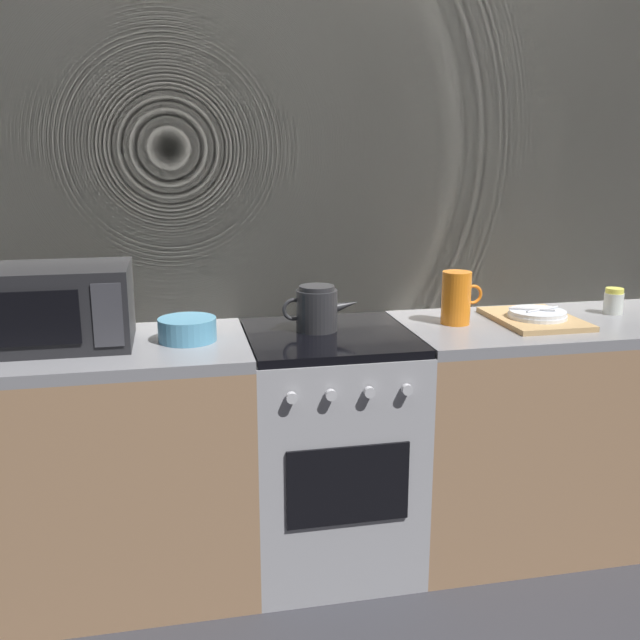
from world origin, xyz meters
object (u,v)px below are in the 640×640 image
(microwave, at_px, (60,306))
(kettle, at_px, (317,309))
(stove_unit, at_px, (329,449))
(dish_pile, at_px, (535,317))
(pitcher, at_px, (457,298))
(mixing_bowl, at_px, (187,329))
(spice_jar, at_px, (614,301))

(microwave, xyz_separation_m, kettle, (0.88, 0.02, -0.05))
(stove_unit, bearing_deg, dish_pile, 0.27)
(stove_unit, height_order, pitcher, pitcher)
(dish_pile, bearing_deg, pitcher, 173.03)
(kettle, bearing_deg, mixing_bowl, -174.75)
(pitcher, relative_size, spice_jar, 1.90)
(microwave, relative_size, mixing_bowl, 2.30)
(stove_unit, relative_size, dish_pile, 2.25)
(mixing_bowl, distance_m, spice_jar, 1.69)
(dish_pile, height_order, spice_jar, spice_jar)
(stove_unit, distance_m, dish_pile, 0.94)
(stove_unit, distance_m, kettle, 0.54)
(pitcher, bearing_deg, kettle, 179.29)
(pitcher, bearing_deg, microwave, -179.50)
(mixing_bowl, bearing_deg, microwave, 176.68)
(microwave, xyz_separation_m, pitcher, (1.42, 0.01, -0.03))
(microwave, distance_m, kettle, 0.88)
(microwave, height_order, spice_jar, microwave)
(stove_unit, bearing_deg, kettle, 125.92)
(kettle, bearing_deg, stove_unit, -54.08)
(kettle, xyz_separation_m, pitcher, (0.54, -0.01, 0.02))
(stove_unit, relative_size, mixing_bowl, 4.50)
(mixing_bowl, xyz_separation_m, spice_jar, (1.69, 0.06, 0.01))
(pitcher, relative_size, dish_pile, 0.50)
(microwave, xyz_separation_m, mixing_bowl, (0.41, -0.02, -0.10))
(dish_pile, bearing_deg, kettle, 176.99)
(stove_unit, distance_m, pitcher, 0.75)
(stove_unit, relative_size, pitcher, 4.50)
(stove_unit, height_order, kettle, kettle)
(pitcher, bearing_deg, mixing_bowl, -177.93)
(spice_jar, bearing_deg, dish_pile, -170.55)
(microwave, distance_m, mixing_bowl, 0.42)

